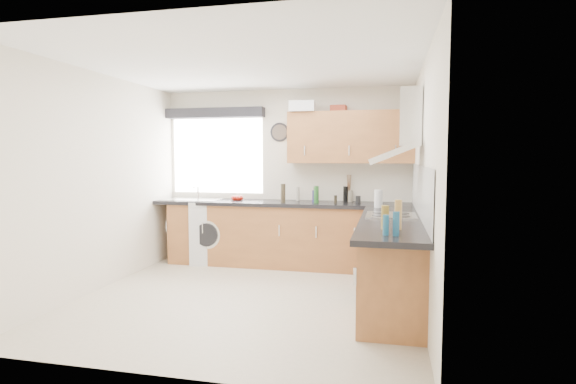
% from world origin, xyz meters
% --- Properties ---
extents(ground_plane, '(3.60, 3.60, 0.00)m').
position_xyz_m(ground_plane, '(0.00, 0.00, 0.00)').
color(ground_plane, beige).
extents(ceiling, '(3.60, 3.60, 0.02)m').
position_xyz_m(ceiling, '(0.00, 0.00, 2.50)').
color(ceiling, white).
rests_on(ceiling, wall_back).
extents(wall_back, '(3.60, 0.02, 2.50)m').
position_xyz_m(wall_back, '(0.00, 1.80, 1.25)').
color(wall_back, silver).
rests_on(wall_back, ground_plane).
extents(wall_front, '(3.60, 0.02, 2.50)m').
position_xyz_m(wall_front, '(0.00, -1.80, 1.25)').
color(wall_front, silver).
rests_on(wall_front, ground_plane).
extents(wall_left, '(0.02, 3.60, 2.50)m').
position_xyz_m(wall_left, '(-1.80, 0.00, 1.25)').
color(wall_left, silver).
rests_on(wall_left, ground_plane).
extents(wall_right, '(0.02, 3.60, 2.50)m').
position_xyz_m(wall_right, '(1.80, 0.00, 1.25)').
color(wall_right, silver).
rests_on(wall_right, ground_plane).
extents(window, '(1.40, 0.02, 1.10)m').
position_xyz_m(window, '(-1.05, 1.79, 1.55)').
color(window, silver).
rests_on(window, wall_back).
extents(window_blind, '(1.50, 0.18, 0.14)m').
position_xyz_m(window_blind, '(-1.05, 1.70, 2.18)').
color(window_blind, black).
rests_on(window_blind, wall_back).
extents(splashback, '(0.01, 3.00, 0.54)m').
position_xyz_m(splashback, '(1.79, 0.30, 1.18)').
color(splashback, white).
rests_on(splashback, wall_right).
extents(base_cab_back, '(3.00, 0.58, 0.86)m').
position_xyz_m(base_cab_back, '(-0.10, 1.51, 0.43)').
color(base_cab_back, brown).
rests_on(base_cab_back, ground_plane).
extents(base_cab_corner, '(0.60, 0.60, 0.86)m').
position_xyz_m(base_cab_corner, '(1.50, 1.50, 0.43)').
color(base_cab_corner, brown).
rests_on(base_cab_corner, ground_plane).
extents(base_cab_right, '(0.58, 2.10, 0.86)m').
position_xyz_m(base_cab_right, '(1.51, 0.15, 0.43)').
color(base_cab_right, brown).
rests_on(base_cab_right, ground_plane).
extents(worktop_back, '(3.60, 0.62, 0.05)m').
position_xyz_m(worktop_back, '(0.00, 1.50, 0.89)').
color(worktop_back, black).
rests_on(worktop_back, base_cab_back).
extents(worktop_right, '(0.62, 2.42, 0.05)m').
position_xyz_m(worktop_right, '(1.50, 0.00, 0.89)').
color(worktop_right, black).
rests_on(worktop_right, base_cab_right).
extents(sink, '(0.84, 0.46, 0.10)m').
position_xyz_m(sink, '(-1.33, 1.50, 0.95)').
color(sink, silver).
rests_on(sink, worktop_back).
extents(oven, '(0.56, 0.58, 0.85)m').
position_xyz_m(oven, '(1.50, 0.30, 0.42)').
color(oven, black).
rests_on(oven, ground_plane).
extents(hob_plate, '(0.52, 0.52, 0.01)m').
position_xyz_m(hob_plate, '(1.50, 0.30, 0.92)').
color(hob_plate, silver).
rests_on(hob_plate, worktop_right).
extents(extractor_hood, '(0.52, 0.78, 0.66)m').
position_xyz_m(extractor_hood, '(1.60, 0.30, 1.77)').
color(extractor_hood, silver).
rests_on(extractor_hood, wall_right).
extents(upper_cabinets, '(1.70, 0.35, 0.70)m').
position_xyz_m(upper_cabinets, '(0.95, 1.62, 1.80)').
color(upper_cabinets, brown).
rests_on(upper_cabinets, wall_back).
extents(washing_machine, '(0.72, 0.70, 0.90)m').
position_xyz_m(washing_machine, '(-1.00, 1.52, 0.45)').
color(washing_machine, silver).
rests_on(washing_machine, ground_plane).
extents(wall_clock, '(0.28, 0.04, 0.28)m').
position_xyz_m(wall_clock, '(-0.09, 1.78, 1.89)').
color(wall_clock, black).
rests_on(wall_clock, wall_back).
extents(casserole, '(0.36, 0.27, 0.14)m').
position_xyz_m(casserole, '(0.30, 1.52, 2.22)').
color(casserole, silver).
rests_on(casserole, upper_cabinets).
extents(storage_box, '(0.22, 0.19, 0.10)m').
position_xyz_m(storage_box, '(0.77, 1.72, 2.20)').
color(storage_box, '#993923').
rests_on(storage_box, upper_cabinets).
extents(utensil_pot, '(0.13, 0.13, 0.16)m').
position_xyz_m(utensil_pot, '(0.93, 1.70, 0.99)').
color(utensil_pot, gray).
rests_on(utensil_pot, worktop_back).
extents(kitchen_roll, '(0.12, 0.12, 0.22)m').
position_xyz_m(kitchen_roll, '(1.35, 1.05, 1.02)').
color(kitchen_roll, silver).
rests_on(kitchen_roll, worktop_right).
extents(tomato_cluster, '(0.19, 0.19, 0.07)m').
position_xyz_m(tomato_cluster, '(-0.66, 1.54, 0.94)').
color(tomato_cluster, '#9F1408').
rests_on(tomato_cluster, worktop_back).
extents(jar_0, '(0.05, 0.05, 0.21)m').
position_xyz_m(jar_0, '(0.47, 1.62, 1.01)').
color(jar_0, '#3C1715').
rests_on(jar_0, worktop_back).
extents(jar_1, '(0.07, 0.07, 0.23)m').
position_xyz_m(jar_1, '(0.51, 1.43, 1.03)').
color(jar_1, '#1D4E1B').
rests_on(jar_1, worktop_back).
extents(jar_2, '(0.06, 0.06, 0.22)m').
position_xyz_m(jar_2, '(0.89, 1.65, 1.02)').
color(jar_2, black).
rests_on(jar_2, worktop_back).
extents(jar_3, '(0.05, 0.05, 0.16)m').
position_xyz_m(jar_3, '(0.46, 1.54, 0.99)').
color(jar_3, '#1D1750').
rests_on(jar_3, worktop_back).
extents(jar_4, '(0.07, 0.07, 0.09)m').
position_xyz_m(jar_4, '(1.07, 1.58, 0.96)').
color(jar_4, black).
rests_on(jar_4, worktop_back).
extents(jar_5, '(0.04, 0.04, 0.11)m').
position_xyz_m(jar_5, '(0.78, 1.42, 0.96)').
color(jar_5, black).
rests_on(jar_5, worktop_back).
extents(jar_6, '(0.05, 0.05, 0.20)m').
position_xyz_m(jar_6, '(0.21, 1.69, 1.01)').
color(jar_6, gray).
rests_on(jar_6, worktop_back).
extents(jar_7, '(0.06, 0.06, 0.26)m').
position_xyz_m(jar_7, '(0.06, 1.39, 1.04)').
color(jar_7, '#342B1C').
rests_on(jar_7, worktop_back).
extents(bottle_0, '(0.07, 0.07, 0.21)m').
position_xyz_m(bottle_0, '(1.44, -0.61, 1.01)').
color(bottle_0, olive).
rests_on(bottle_0, worktop_right).
extents(bottle_1, '(0.06, 0.06, 0.26)m').
position_xyz_m(bottle_1, '(1.55, -0.60, 1.04)').
color(bottle_1, '#A67A39').
rests_on(bottle_1, worktop_right).
extents(bottle_2, '(0.05, 0.05, 0.16)m').
position_xyz_m(bottle_2, '(1.45, -0.92, 0.99)').
color(bottle_2, '#19577A').
rests_on(bottle_2, worktop_right).
extents(bottle_3, '(0.05, 0.05, 0.20)m').
position_xyz_m(bottle_3, '(1.53, -0.93, 1.01)').
color(bottle_3, navy).
rests_on(bottle_3, worktop_right).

